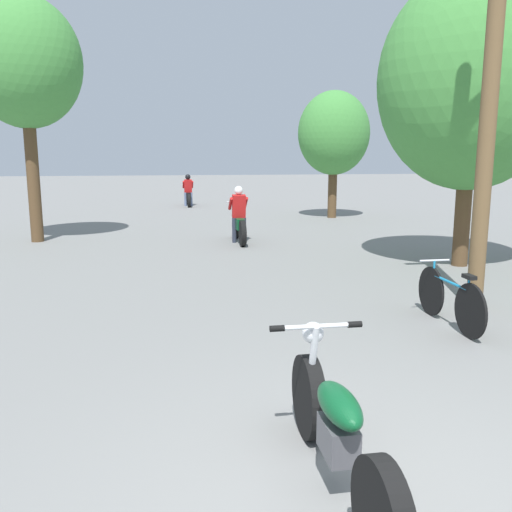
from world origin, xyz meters
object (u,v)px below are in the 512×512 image
roadside_tree_right_near (472,82)px  roadside_tree_left (25,64)px  motorcycle_rider_lead (239,221)px  utility_pole (490,89)px  motorcycle_foreground (337,432)px  bicycle_parked (450,299)px  roadside_tree_right_far (334,134)px  motorcycle_rider_far (188,194)px

roadside_tree_right_near → roadside_tree_left: (-9.39, 4.79, 0.83)m
motorcycle_rider_lead → utility_pole: bearing=-68.0°
motorcycle_foreground → roadside_tree_right_near: bearing=54.9°
roadside_tree_left → bicycle_parked: size_ratio=3.57×
roadside_tree_right_far → motorcycle_foreground: roadside_tree_right_far is taller
roadside_tree_right_far → bicycle_parked: size_ratio=2.61×
roadside_tree_right_far → motorcycle_rider_lead: roadside_tree_right_far is taller
utility_pole → motorcycle_rider_lead: size_ratio=3.06×
utility_pole → roadside_tree_right_far: bearing=83.1°
motorcycle_rider_far → roadside_tree_left: bearing=-114.5°
motorcycle_foreground → motorcycle_rider_lead: size_ratio=1.09×
motorcycle_rider_lead → roadside_tree_right_far: bearing=51.0°
utility_pole → motorcycle_foreground: (-3.49, -4.06, -2.77)m
motorcycle_foreground → bicycle_parked: size_ratio=1.28×
motorcycle_rider_lead → bicycle_parked: motorcycle_rider_lead is taller
roadside_tree_right_near → motorcycle_rider_far: 15.62m
motorcycle_foreground → roadside_tree_right_far: bearing=72.8°
utility_pole → motorcycle_rider_lead: 7.69m
motorcycle_rider_lead → motorcycle_rider_far: (-0.87, 10.67, -0.01)m
utility_pole → motorcycle_rider_lead: bearing=112.0°
roadside_tree_right_far → bicycle_parked: 13.11m
utility_pole → motorcycle_rider_far: bearing=101.6°
roadside_tree_left → motorcycle_rider_far: bearing=65.5°
roadside_tree_right_near → motorcycle_foreground: roadside_tree_right_near is taller
roadside_tree_right_far → motorcycle_rider_far: (-5.00, 5.57, -2.48)m
roadside_tree_left → motorcycle_foreground: (4.49, -11.75, -4.09)m
roadside_tree_left → motorcycle_rider_lead: (5.27, -0.99, -3.96)m
motorcycle_foreground → motorcycle_rider_lead: (0.78, 10.76, 0.13)m
roadside_tree_right_near → roadside_tree_right_far: (0.01, 8.90, -0.67)m
bicycle_parked → motorcycle_rider_lead: bearing=103.7°
roadside_tree_right_far → roadside_tree_left: (-9.41, -4.11, 1.50)m
motorcycle_rider_lead → bicycle_parked: (1.83, -7.52, -0.17)m
motorcycle_rider_lead → bicycle_parked: bearing=-76.3°
motorcycle_foreground → motorcycle_rider_far: size_ratio=1.09×
motorcycle_rider_far → bicycle_parked: (2.70, -18.20, -0.16)m
roadside_tree_left → motorcycle_foreground: roadside_tree_left is taller
roadside_tree_right_far → bicycle_parked: bearing=-100.3°
roadside_tree_right_near → motorcycle_rider_lead: bearing=137.4°
roadside_tree_right_far → motorcycle_foreground: (-4.92, -15.87, -2.59)m
motorcycle_foreground → bicycle_parked: 4.16m
motorcycle_foreground → bicycle_parked: bearing=51.1°
roadside_tree_right_far → motorcycle_rider_lead: bearing=-129.0°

